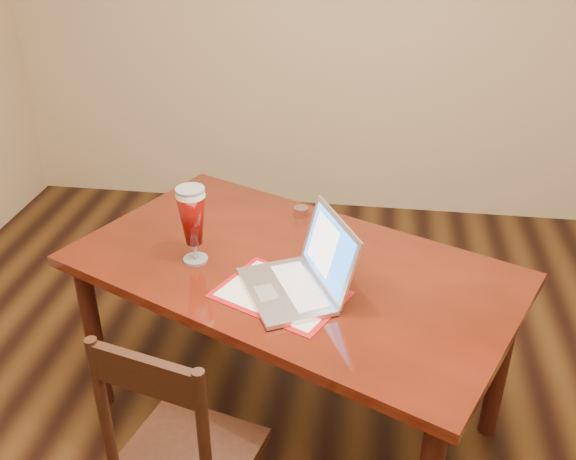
# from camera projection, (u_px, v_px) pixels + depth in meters

# --- Properties ---
(room_shell) EXTENTS (4.51, 5.01, 2.71)m
(room_shell) POSITION_uv_depth(u_px,v_px,m) (337.00, 4.00, 1.40)
(room_shell) COLOR tan
(room_shell) RESTS_ON ground
(dining_table) EXTENTS (1.83, 1.49, 1.05)m
(dining_table) POSITION_uv_depth(u_px,v_px,m) (289.00, 283.00, 2.39)
(dining_table) COLOR #52160A
(dining_table) RESTS_ON ground
(dining_chair) EXTENTS (0.48, 0.47, 0.94)m
(dining_chair) POSITION_uv_depth(u_px,v_px,m) (182.00, 458.00, 1.97)
(dining_chair) COLOR black
(dining_chair) RESTS_ON ground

